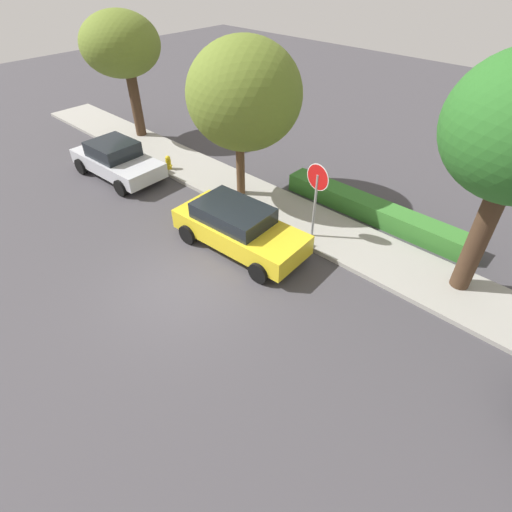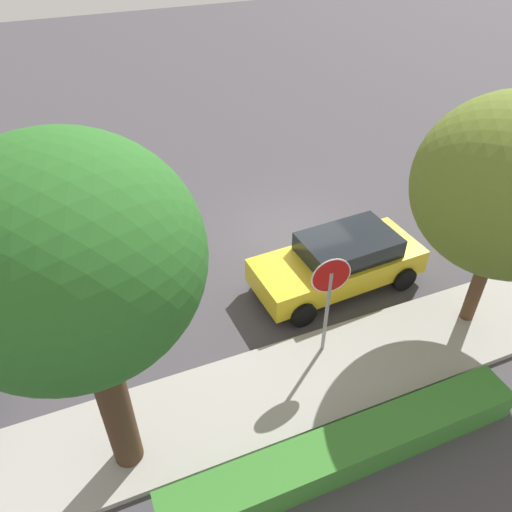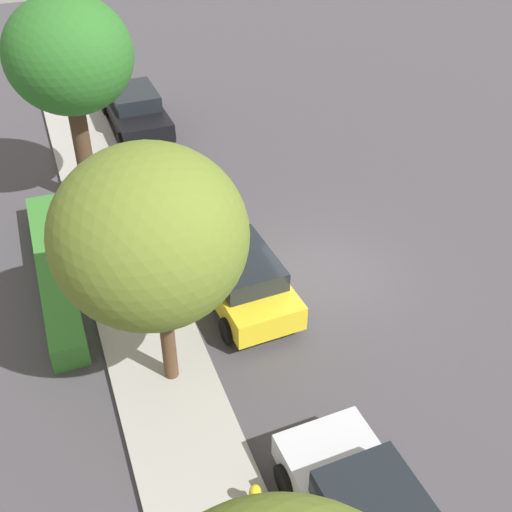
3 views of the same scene
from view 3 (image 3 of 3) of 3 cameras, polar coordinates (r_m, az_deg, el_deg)
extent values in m
plane|color=#423F44|center=(17.24, 5.76, -1.54)|extent=(60.00, 60.00, 0.00)
cube|color=#9E9B93|center=(16.06, -10.10, -5.03)|extent=(32.00, 2.22, 0.14)
cylinder|color=gray|center=(16.50, -9.49, 1.14)|extent=(0.08, 0.08, 2.31)
cylinder|color=white|center=(15.90, -9.87, 4.30)|extent=(0.83, 0.10, 0.83)
cylinder|color=red|center=(15.90, -9.87, 4.30)|extent=(0.77, 0.10, 0.77)
cube|color=yellow|center=(16.08, -1.64, -1.73)|extent=(4.39, 1.96, 0.64)
cube|color=black|center=(15.55, -1.31, -0.64)|extent=(2.40, 1.64, 0.48)
cylinder|color=black|center=(17.14, -6.13, -0.45)|extent=(0.65, 0.26, 0.64)
cylinder|color=black|center=(17.60, -0.84, 0.90)|extent=(0.65, 0.26, 0.64)
cylinder|color=black|center=(15.01, -2.53, -6.62)|extent=(0.65, 0.26, 0.64)
cylinder|color=black|center=(15.54, 3.38, -4.87)|extent=(0.65, 0.26, 0.64)
cube|color=black|center=(11.30, 10.66, -21.17)|extent=(1.82, 1.63, 0.55)
cylinder|color=black|center=(12.98, 10.07, -16.57)|extent=(0.65, 0.25, 0.64)
cylinder|color=black|center=(12.41, 2.67, -19.34)|extent=(0.65, 0.25, 0.64)
cube|color=black|center=(24.93, -10.64, 12.44)|extent=(4.60, 1.88, 0.66)
cube|color=black|center=(24.73, -10.81, 13.73)|extent=(2.25, 1.62, 0.54)
cylinder|color=black|center=(26.34, -13.27, 12.69)|extent=(0.64, 0.23, 0.64)
cylinder|color=black|center=(26.61, -9.38, 13.43)|extent=(0.64, 0.23, 0.64)
cylinder|color=black|center=(23.54, -11.87, 9.94)|extent=(0.64, 0.23, 0.64)
cylinder|color=black|center=(23.84, -7.58, 10.77)|extent=(0.64, 0.23, 0.64)
cylinder|color=#422D1E|center=(19.89, -15.09, 8.97)|extent=(0.51, 0.51, 3.54)
ellipsoid|color=#286623|center=(18.84, -16.31, 16.79)|extent=(3.50, 3.50, 3.21)
cylinder|color=#513823|center=(13.64, -7.84, -7.30)|extent=(0.31, 0.31, 2.42)
ellipsoid|color=olive|center=(12.16, -9.44, 1.77)|extent=(3.77, 3.77, 3.51)
cylinder|color=gold|center=(12.22, -0.07, -20.99)|extent=(0.22, 0.22, 0.55)
sphere|color=gold|center=(11.94, -0.08, -20.13)|extent=(0.21, 0.21, 0.21)
cylinder|color=gold|center=(12.25, -0.33, -20.30)|extent=(0.08, 0.09, 0.09)
cube|color=#387A2D|center=(17.52, -17.51, -1.26)|extent=(6.82, 0.82, 0.64)
camera|label=1|loc=(22.30, 10.76, 28.77)|focal=28.00mm
camera|label=2|loc=(18.12, -37.15, 23.61)|focal=35.00mm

